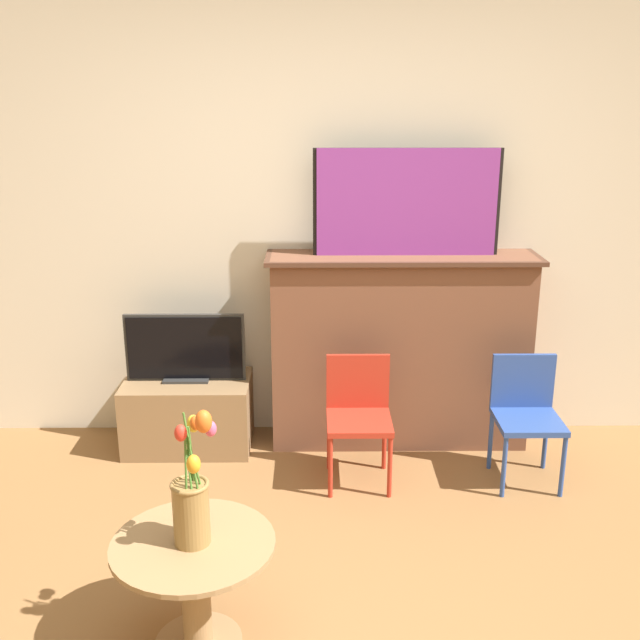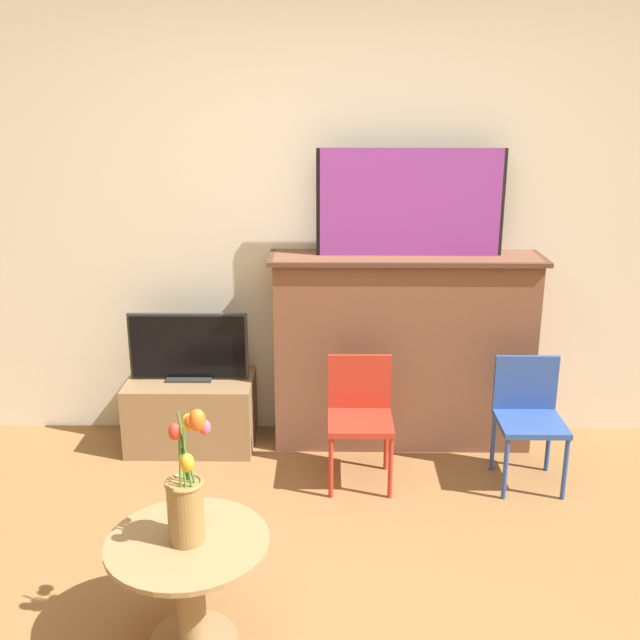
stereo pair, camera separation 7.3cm
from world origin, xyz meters
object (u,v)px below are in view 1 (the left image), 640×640
Objects in this scene: chair_red at (359,410)px; vase_tulips at (192,498)px; painting at (407,202)px; tv_monitor at (185,349)px; chair_blue at (526,410)px.

vase_tulips is at bearing -117.59° from chair_red.
vase_tulips is at bearing -118.42° from painting.
tv_monitor is 1.02× the size of chair_blue.
painting is at bearing 61.58° from vase_tulips.
tv_monitor is 1.25× the size of vase_tulips.
chair_blue is (0.88, -0.00, 0.00)m from chair_red.
tv_monitor is at bearing 100.11° from vase_tulips.
chair_blue is (0.60, -0.46, -1.02)m from painting.
painting is 1.54× the size of chair_red.
painting reaches higher than chair_red.
painting is 1.51× the size of tv_monitor.
chair_red is 1.23× the size of vase_tulips.
chair_red is (0.96, -0.39, -0.21)m from tv_monitor.
tv_monitor is (-1.23, -0.07, -0.81)m from painting.
vase_tulips is at bearing -79.89° from tv_monitor.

